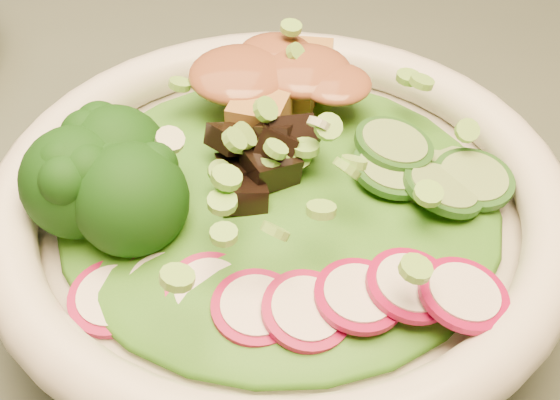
{
  "coord_description": "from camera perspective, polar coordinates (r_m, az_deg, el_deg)",
  "views": [
    {
      "loc": [
        -0.04,
        -0.29,
        1.09
      ],
      "look_at": [
        -0.07,
        0.01,
        0.82
      ],
      "focal_mm": 50.0,
      "sensor_mm": 36.0,
      "label": 1
    }
  ],
  "objects": [
    {
      "name": "salad_bowl",
      "position": [
        0.42,
        0.0,
        -2.15
      ],
      "size": [
        0.31,
        0.31,
        0.08
      ],
      "rotation": [
        0.0,
        0.0,
        0.41
      ],
      "color": "silver",
      "rests_on": "dining_table"
    },
    {
      "name": "lettuce_bed",
      "position": [
        0.41,
        0.0,
        0.1
      ],
      "size": [
        0.23,
        0.23,
        0.03
      ],
      "primitive_type": "ellipsoid",
      "color": "#185B13",
      "rests_on": "salad_bowl"
    },
    {
      "name": "broccoli_florets",
      "position": [
        0.39,
        -10.27,
        1.03
      ],
      "size": [
        0.11,
        0.11,
        0.05
      ],
      "primitive_type": null,
      "rotation": [
        0.0,
        0.0,
        0.41
      ],
      "color": "black",
      "rests_on": "salad_bowl"
    },
    {
      "name": "radish_slices",
      "position": [
        0.35,
        2.05,
        -7.45
      ],
      "size": [
        0.13,
        0.09,
        0.02
      ],
      "primitive_type": null,
      "rotation": [
        0.0,
        0.0,
        0.41
      ],
      "color": "maroon",
      "rests_on": "salad_bowl"
    },
    {
      "name": "cucumber_slices",
      "position": [
        0.41,
        10.32,
        2.29
      ],
      "size": [
        0.1,
        0.1,
        0.04
      ],
      "primitive_type": null,
      "rotation": [
        0.0,
        0.0,
        0.41
      ],
      "color": "#80B062",
      "rests_on": "salad_bowl"
    },
    {
      "name": "mushroom_heap",
      "position": [
        0.41,
        -0.24,
        3.14
      ],
      "size": [
        0.1,
        0.1,
        0.05
      ],
      "primitive_type": null,
      "rotation": [
        0.0,
        0.0,
        0.41
      ],
      "color": "black",
      "rests_on": "salad_bowl"
    },
    {
      "name": "tofu_cubes",
      "position": [
        0.45,
        -0.87,
        7.54
      ],
      "size": [
        0.12,
        0.1,
        0.04
      ],
      "primitive_type": null,
      "rotation": [
        0.0,
        0.0,
        0.41
      ],
      "color": "#AA7D38",
      "rests_on": "salad_bowl"
    },
    {
      "name": "peanut_sauce",
      "position": [
        0.45,
        -0.89,
        9.09
      ],
      "size": [
        0.08,
        0.06,
        0.02
      ],
      "primitive_type": "ellipsoid",
      "color": "brown",
      "rests_on": "tofu_cubes"
    },
    {
      "name": "scallion_garnish",
      "position": [
        0.39,
        0.0,
        3.14
      ],
      "size": [
        0.22,
        0.22,
        0.03
      ],
      "primitive_type": null,
      "color": "#78BE43",
      "rests_on": "salad_bowl"
    }
  ]
}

